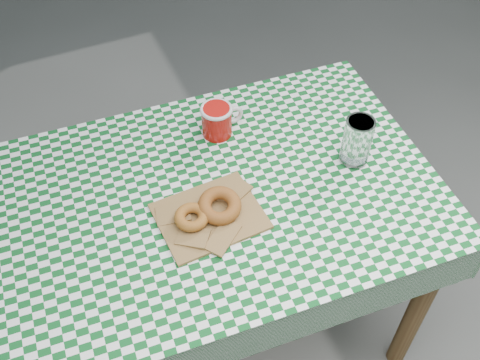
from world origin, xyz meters
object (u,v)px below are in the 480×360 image
(table, at_px, (222,269))
(drinking_glass, at_px, (357,141))
(coffee_mug, at_px, (217,121))
(paper_bag, at_px, (210,215))

(table, xyz_separation_m, drinking_glass, (0.40, -0.04, 0.45))
(table, height_order, coffee_mug, coffee_mug)
(coffee_mug, height_order, drinking_glass, drinking_glass)
(paper_bag, bearing_deg, coffee_mug, 64.17)
(paper_bag, bearing_deg, drinking_glass, 3.52)
(paper_bag, height_order, drinking_glass, drinking_glass)
(table, xyz_separation_m, coffee_mug, (0.09, 0.22, 0.43))
(coffee_mug, bearing_deg, drinking_glass, -42.03)
(table, distance_m, coffee_mug, 0.49)
(table, bearing_deg, paper_bag, -123.31)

